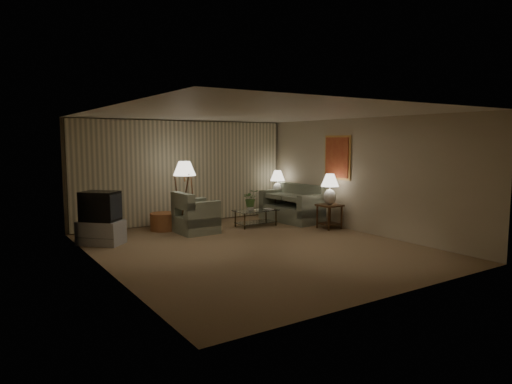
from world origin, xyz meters
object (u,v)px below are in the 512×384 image
floor_lamp (185,194)px  side_table_near (329,212)px  tv_cabinet (101,232)px  table_lamp_near (330,186)px  table_lamp_far (278,181)px  coffee_table (256,215)px  crt_tv (100,206)px  sofa (291,207)px  armchair (196,217)px  ottoman (163,222)px  vase (251,207)px  side_table_far (277,203)px

floor_lamp → side_table_near: bearing=-29.2°
tv_cabinet → floor_lamp: bearing=56.1°
table_lamp_near → table_lamp_far: (-0.00, 2.19, -0.02)m
coffee_table → crt_tv: 3.87m
table_lamp_near → tv_cabinet: (-5.20, 1.33, -0.80)m
side_table_near → tv_cabinet: side_table_near is taller
sofa → side_table_near: size_ratio=3.15×
sofa → table_lamp_near: 1.51m
armchair → table_lamp_near: bearing=-115.4°
coffee_table → tv_cabinet: tv_cabinet is taller
armchair → floor_lamp: (-0.09, 0.39, 0.50)m
sofa → tv_cabinet: (-5.05, -0.02, -0.14)m
ottoman → tv_cabinet: bearing=-156.6°
sofa → coffee_table: (-1.21, -0.10, -0.11)m
side_table_near → table_lamp_far: bearing=90.0°
table_lamp_far → ottoman: table_lamp_far is taller
side_table_near → crt_tv: size_ratio=0.69×
sofa → table_lamp_near: size_ratio=2.49×
table_lamp_far → vase: 1.86m
coffee_table → vase: bearing=180.0°
armchair → floor_lamp: bearing=12.0°
tv_cabinet → table_lamp_near: bearing=31.0°
side_table_far → table_lamp_near: (0.00, -2.19, 0.65)m
sofa → crt_tv: bearing=-94.1°
sofa → vase: size_ratio=11.08×
coffee_table → crt_tv: bearing=178.8°
tv_cabinet → vase: vase is taller
sofa → coffee_table: sofa is taller
side_table_far → floor_lamp: bearing=-171.5°
vase → sofa: bearing=4.2°
table_lamp_near → crt_tv: table_lamp_near is taller
floor_lamp → vase: (1.58, -0.48, -0.38)m
tv_cabinet → side_table_far: bearing=54.8°
crt_tv → floor_lamp: floor_lamp is taller
coffee_table → side_table_near: bearing=-42.5°
side_table_far → coffee_table: 1.66m
side_table_far → side_table_near: bearing=-90.0°
table_lamp_near → floor_lamp: floor_lamp is taller
sofa → side_table_far: bearing=165.6°
side_table_near → floor_lamp: bearing=150.8°
sofa → armchair: bearing=-94.0°
sofa → crt_tv: crt_tv is taller
side_table_near → side_table_far: bearing=90.0°
sofa → vase: bearing=-90.1°
side_table_far → table_lamp_near: 2.29m
sofa → floor_lamp: (-2.94, 0.38, 0.49)m
coffee_table → floor_lamp: (-1.73, 0.48, 0.60)m
table_lamp_far → floor_lamp: bearing=-171.5°
side_table_near → side_table_far: size_ratio=1.00×
floor_lamp → ottoman: (-0.44, 0.32, -0.67)m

